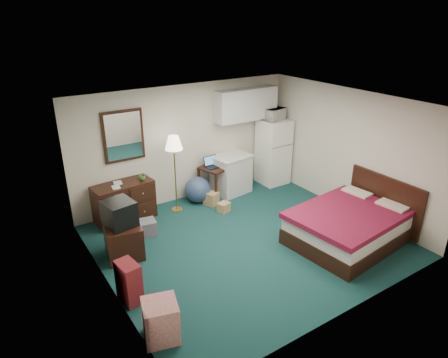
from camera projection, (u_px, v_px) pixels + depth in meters
floor at (247, 241)px, 7.27m from camera, size 5.00×4.50×0.01m
ceiling at (250, 105)px, 6.29m from camera, size 5.00×4.50×0.01m
walls at (248, 178)px, 6.78m from camera, size 5.01×4.51×2.50m
mirror at (123, 136)px, 7.65m from camera, size 0.80×0.06×1.00m
upper_cabinets at (246, 104)px, 8.83m from camera, size 1.50×0.35×0.70m
headboard at (384, 202)px, 7.51m from camera, size 0.06×1.56×1.00m
dresser at (124, 202)px, 7.86m from camera, size 1.20×0.64×0.78m
floor_lamp at (175, 174)px, 8.08m from camera, size 0.41×0.41×1.62m
desk at (215, 182)px, 8.85m from camera, size 0.70×0.70×0.72m
exercise_ball at (198, 190)px, 8.65m from camera, size 0.64×0.64×0.57m
kitchen_counter at (231, 175)px, 9.05m from camera, size 0.86×0.70×0.86m
fridge at (273, 152)px, 9.47m from camera, size 0.64×0.64×1.55m
bed at (347, 227)px, 7.11m from camera, size 2.06×1.68×0.61m
tv_stand at (124, 240)px, 6.74m from camera, size 0.68×0.72×0.58m
suitcase at (129, 282)px, 5.67m from camera, size 0.29×0.42×0.63m
retail_box at (161, 321)px, 5.03m from camera, size 0.53×0.53×0.54m
file_bin at (145, 228)px, 7.42m from camera, size 0.45×0.37×0.28m
cardboard_box_a at (224, 207)px, 8.28m from camera, size 0.28×0.26×0.20m
cardboard_box_b at (211, 198)px, 8.57m from camera, size 0.32×0.35×0.28m
laptop at (213, 162)px, 8.65m from camera, size 0.34×0.28×0.22m
crt_tv at (119, 213)px, 6.56m from camera, size 0.54×0.57×0.43m
microwave at (274, 113)px, 9.10m from camera, size 0.53×0.37×0.33m
book_a at (112, 183)px, 7.46m from camera, size 0.15×0.04×0.20m
book_b at (113, 179)px, 7.63m from camera, size 0.15×0.05×0.21m
mug at (142, 177)px, 7.83m from camera, size 0.14×0.12×0.12m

